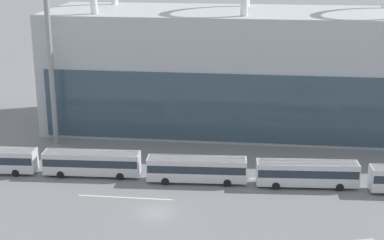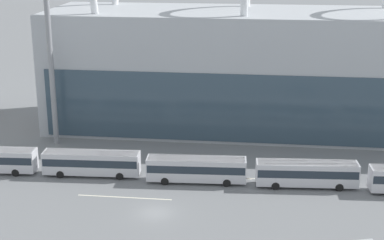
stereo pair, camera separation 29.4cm
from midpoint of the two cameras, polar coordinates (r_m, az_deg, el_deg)
ground_plane at (r=68.19m, az=-3.65°, el=-8.97°), size 440.00×440.00×0.00m
airliner_at_gate_far at (r=115.26m, az=4.19°, el=4.47°), size 36.97×39.09×13.71m
shuttle_bus_1 at (r=78.40m, az=-9.80°, el=-4.04°), size 12.79×3.09×3.27m
shuttle_bus_2 at (r=75.27m, az=0.35°, el=-4.69°), size 12.80×3.18×3.27m
shuttle_bus_3 at (r=75.37m, az=10.99°, el=-5.00°), size 12.83×3.35×3.27m
floodlight_mast at (r=88.24m, az=-13.83°, el=8.19°), size 2.71×2.71×28.12m
lane_stripe_3 at (r=78.25m, az=2.13°, el=-5.34°), size 9.86×1.99×0.01m
lane_stripe_4 at (r=78.08m, az=8.53°, el=-5.58°), size 11.69×1.99×0.01m
lane_stripe_5 at (r=72.24m, az=-6.62°, el=-7.47°), size 11.60×0.29×0.01m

